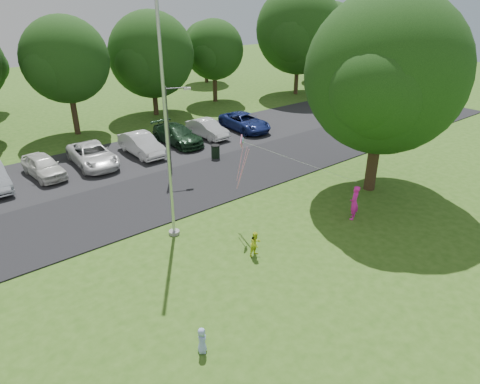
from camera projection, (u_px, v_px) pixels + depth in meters
ground at (305, 255)px, 18.29m from camera, size 120.00×120.00×0.00m
park_road at (191, 186)px, 24.63m from camera, size 60.00×6.00×0.06m
parking_strip at (140, 155)px, 29.21m from camera, size 42.00×7.00×0.06m
flagpole at (168, 149)px, 18.05m from camera, size 0.50×0.50×10.00m
street_lamp at (171, 123)px, 24.94m from camera, size 1.43×0.69×5.34m
trash_can at (215, 152)px, 28.45m from camera, size 0.59×0.59×0.94m
big_tree at (385, 78)px, 21.53m from camera, size 8.92×8.17×10.51m
tree_row at (100, 53)px, 33.82m from camera, size 64.35×11.94×10.88m
horizon_trees at (88, 55)px, 42.62m from camera, size 77.46×7.20×7.02m
parked_cars at (145, 143)px, 29.24m from camera, size 20.06×5.26×1.43m
woman at (354, 203)px, 20.80m from camera, size 0.76×0.68×1.75m
child_yellow at (256, 244)px, 18.03m from camera, size 0.58×0.47×1.12m
child_blue at (202, 340)px, 13.22m from camera, size 0.50×0.53×0.92m
kite at (244, 151)px, 19.11m from camera, size 4.87×3.30×2.70m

